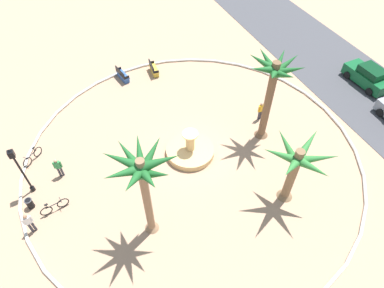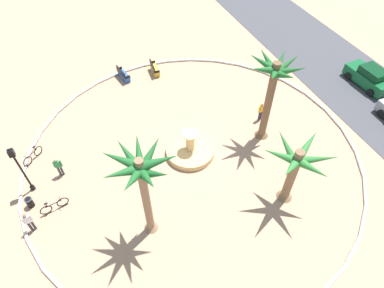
# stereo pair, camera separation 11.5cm
# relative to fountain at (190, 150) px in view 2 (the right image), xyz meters

# --- Properties ---
(ground_plane) EXTENTS (80.00, 80.00, 0.00)m
(ground_plane) POSITION_rel_fountain_xyz_m (0.16, 0.13, -0.29)
(ground_plane) COLOR tan
(plaza_curb) EXTENTS (22.72, 22.72, 0.20)m
(plaza_curb) POSITION_rel_fountain_xyz_m (0.16, 0.13, -0.19)
(plaza_curb) COLOR silver
(plaza_curb) RESTS_ON ground
(street_asphalt) EXTENTS (48.00, 8.00, 0.03)m
(street_asphalt) POSITION_rel_fountain_xyz_m (0.16, 15.89, -0.28)
(street_asphalt) COLOR #424247
(street_asphalt) RESTS_ON ground
(fountain) EXTENTS (3.31, 3.31, 1.95)m
(fountain) POSITION_rel_fountain_xyz_m (0.00, 0.00, 0.00)
(fountain) COLOR tan
(fountain) RESTS_ON ground
(palm_tree_near_fountain) EXTENTS (3.56, 3.70, 6.40)m
(palm_tree_near_fountain) POSITION_rel_fountain_xyz_m (4.33, -4.29, 4.74)
(palm_tree_near_fountain) COLOR #8E6B4C
(palm_tree_near_fountain) RESTS_ON ground
(palm_tree_by_curb) EXTENTS (3.58, 3.60, 6.44)m
(palm_tree_by_curb) POSITION_rel_fountain_xyz_m (0.44, 5.41, 4.45)
(palm_tree_by_curb) COLOR brown
(palm_tree_by_curb) RESTS_ON ground
(palm_tree_mid_plaza) EXTENTS (4.03, 3.90, 4.51)m
(palm_tree_mid_plaza) POSITION_rel_fountain_xyz_m (5.59, 3.96, 2.90)
(palm_tree_mid_plaza) COLOR brown
(palm_tree_mid_plaza) RESTS_ON ground
(bench_east) EXTENTS (1.63, 0.61, 1.00)m
(bench_east) POSITION_rel_fountain_xyz_m (-9.77, 0.78, 0.05)
(bench_east) COLOR gold
(bench_east) RESTS_ON ground
(bench_west) EXTENTS (1.67, 0.81, 1.00)m
(bench_west) POSITION_rel_fountain_xyz_m (-10.00, -1.95, 0.05)
(bench_west) COLOR #335BA8
(bench_west) RESTS_ON ground
(lamppost) EXTENTS (0.32, 0.32, 3.86)m
(lamppost) POSITION_rel_fountain_xyz_m (-1.14, -10.27, 1.97)
(lamppost) COLOR black
(lamppost) RESTS_ON ground
(trash_bin) EXTENTS (0.46, 0.46, 0.73)m
(trash_bin) POSITION_rel_fountain_xyz_m (0.09, -10.48, 0.09)
(trash_bin) COLOR black
(trash_bin) RESTS_ON ground
(bicycle_red_frame) EXTENTS (0.49, 1.70, 0.94)m
(bicycle_red_frame) POSITION_rel_fountain_xyz_m (0.93, -9.16, 0.09)
(bicycle_red_frame) COLOR black
(bicycle_red_frame) RESTS_ON ground
(bicycle_by_lamppost) EXTENTS (1.22, 1.30, 0.94)m
(bicycle_by_lamppost) POSITION_rel_fountain_xyz_m (-3.64, -9.94, 0.09)
(bicycle_by_lamppost) COLOR black
(bicycle_by_lamppost) RESTS_ON ground
(person_cyclist_helmet) EXTENTS (0.26, 0.52, 1.61)m
(person_cyclist_helmet) POSITION_rel_fountain_xyz_m (-1.59, -8.41, 0.60)
(person_cyclist_helmet) COLOR #33333D
(person_cyclist_helmet) RESTS_ON ground
(person_cyclist_photo) EXTENTS (0.25, 0.52, 1.67)m
(person_cyclist_photo) POSITION_rel_fountain_xyz_m (1.80, -10.49, 0.64)
(person_cyclist_photo) COLOR #33333D
(person_cyclist_photo) RESTS_ON ground
(person_pedestrian_stroll) EXTENTS (0.25, 0.52, 1.60)m
(person_pedestrian_stroll) POSITION_rel_fountain_xyz_m (-1.04, 6.15, 0.60)
(person_pedestrian_stroll) COLOR #33333D
(person_pedestrian_stroll) RESTS_ON ground
(parked_car_leftmost) EXTENTS (4.07, 2.06, 1.67)m
(parked_car_leftmost) POSITION_rel_fountain_xyz_m (-1.16, 16.62, 0.49)
(parked_car_leftmost) COLOR #145B2D
(parked_car_leftmost) RESTS_ON ground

